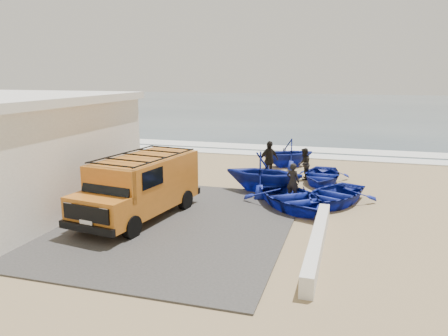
# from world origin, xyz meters

# --- Properties ---
(ground) EXTENTS (160.00, 160.00, 0.00)m
(ground) POSITION_xyz_m (0.00, 0.00, 0.00)
(ground) COLOR #9E855C
(slab) EXTENTS (12.00, 10.00, 0.05)m
(slab) POSITION_xyz_m (-2.00, -2.00, 0.03)
(slab) COLOR #43403D
(slab) RESTS_ON ground
(ocean) EXTENTS (180.00, 88.00, 0.01)m
(ocean) POSITION_xyz_m (0.00, 56.00, 0.00)
(ocean) COLOR #385166
(ocean) RESTS_ON ground
(surf_line) EXTENTS (180.00, 1.60, 0.06)m
(surf_line) POSITION_xyz_m (0.00, 12.00, 0.03)
(surf_line) COLOR white
(surf_line) RESTS_ON ground
(surf_wash) EXTENTS (180.00, 2.20, 0.04)m
(surf_wash) POSITION_xyz_m (0.00, 14.50, 0.02)
(surf_wash) COLOR white
(surf_wash) RESTS_ON ground
(parapet) EXTENTS (0.35, 6.00, 0.55)m
(parapet) POSITION_xyz_m (5.00, -3.00, 0.28)
(parapet) COLOR silver
(parapet) RESTS_ON ground
(van) EXTENTS (2.82, 5.53, 2.27)m
(van) POSITION_xyz_m (-1.33, -1.73, 1.22)
(van) COLOR #C36B1D
(van) RESTS_ON ground
(boat_near_left) EXTENTS (4.70, 4.97, 0.84)m
(boat_near_left) POSITION_xyz_m (3.66, 0.97, 0.42)
(boat_near_left) COLOR navy
(boat_near_left) RESTS_ON ground
(boat_near_right) EXTENTS (3.88, 4.42, 0.76)m
(boat_near_right) POSITION_xyz_m (5.21, 1.94, 0.38)
(boat_near_right) COLOR navy
(boat_near_right) RESTS_ON ground
(boat_mid_left) EXTENTS (3.54, 3.11, 1.78)m
(boat_mid_left) POSITION_xyz_m (2.18, 2.95, 0.89)
(boat_mid_left) COLOR navy
(boat_mid_left) RESTS_ON ground
(boat_mid_right) EXTENTS (2.57, 3.53, 0.72)m
(boat_mid_right) POSITION_xyz_m (4.51, 5.33, 0.36)
(boat_mid_right) COLOR navy
(boat_mid_right) RESTS_ON ground
(boat_far_left) EXTENTS (3.88, 3.75, 1.57)m
(boat_far_left) POSITION_xyz_m (2.39, 8.61, 0.78)
(boat_far_left) COLOR navy
(boat_far_left) RESTS_ON ground
(fisherman_front) EXTENTS (0.65, 0.53, 1.54)m
(fisherman_front) POSITION_xyz_m (3.56, 2.13, 0.77)
(fisherman_front) COLOR black
(fisherman_front) RESTS_ON ground
(fisherman_middle) EXTENTS (0.62, 0.78, 1.56)m
(fisherman_middle) POSITION_xyz_m (3.60, 5.80, 0.78)
(fisherman_middle) COLOR black
(fisherman_middle) RESTS_ON ground
(fisherman_back) EXTENTS (1.08, 1.13, 1.89)m
(fisherman_back) POSITION_xyz_m (1.94, 5.40, 0.94)
(fisherman_back) COLOR black
(fisherman_back) RESTS_ON ground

